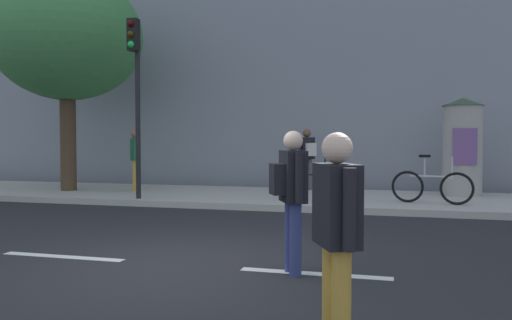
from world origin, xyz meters
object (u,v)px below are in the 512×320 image
bicycle_leaning (308,184)px  bicycle_upright (432,186)px  poster_column (462,146)px  pedestrian_with_backpack (337,228)px  traffic_light (135,79)px  pedestrian_tallest (291,189)px  pedestrian_in_light_jacket (135,155)px  street_tree (67,37)px  pedestrian_with_bag (307,154)px

bicycle_leaning → bicycle_upright: same height
poster_column → bicycle_leaning: 4.24m
poster_column → pedestrian_with_backpack: 10.60m
bicycle_leaning → pedestrian_with_backpack: bearing=-79.3°
pedestrian_with_backpack → bicycle_leaning: pedestrian_with_backpack is taller
bicycle_upright → bicycle_leaning: bearing=-177.5°
traffic_light → pedestrian_with_backpack: size_ratio=2.61×
pedestrian_tallest → pedestrian_in_light_jacket: (-5.78, 7.02, 0.15)m
pedestrian_in_light_jacket → poster_column: bearing=7.4°
pedestrian_in_light_jacket → street_tree: bearing=-171.5°
poster_column → pedestrian_with_bag: poster_column is taller
street_tree → traffic_light: bearing=-26.5°
bicycle_upright → pedestrian_in_light_jacket: bearing=173.8°
traffic_light → poster_column: traffic_light is taller
poster_column → pedestrian_with_bag: (-4.03, 0.38, -0.23)m
traffic_light → street_tree: street_tree is taller
traffic_light → street_tree: bearing=153.5°
traffic_light → poster_column: bearing=20.3°
traffic_light → pedestrian_with_backpack: traffic_light is taller
pedestrian_with_backpack → bicycle_upright: 8.54m
bicycle_upright → poster_column: bearing=66.6°
pedestrian_tallest → street_tree: bearing=138.8°
traffic_light → bicycle_upright: traffic_light is taller
poster_column → pedestrian_with_backpack: (-2.02, -10.40, -0.45)m
poster_column → pedestrian_in_light_jacket: bearing=-172.6°
pedestrian_tallest → bicycle_upright: bearing=72.5°
street_tree → pedestrian_in_light_jacket: 3.79m
bicycle_leaning → street_tree: bearing=174.5°
traffic_light → bicycle_leaning: (4.04, 0.75, -2.49)m
pedestrian_tallest → bicycle_leaning: size_ratio=0.98×
poster_column → bicycle_leaning: bearing=-150.0°
pedestrian_tallest → pedestrian_in_light_jacket: 9.10m
street_tree → bicycle_upright: size_ratio=3.47×
pedestrian_tallest → pedestrian_with_bag: size_ratio=0.98×
pedestrian_tallest → pedestrian_with_backpack: pedestrian_tallest is taller
street_tree → pedestrian_tallest: (7.70, -6.74, -3.41)m
pedestrian_in_light_jacket → pedestrian_with_bag: bearing=18.2°
bicycle_leaning → bicycle_upright: 2.75m
poster_column → pedestrian_with_bag: bearing=174.7°
pedestrian_with_backpack → traffic_light: bearing=126.6°
pedestrian_in_light_jacket → bicycle_leaning: size_ratio=0.98×
traffic_light → pedestrian_in_light_jacket: 2.70m
bicycle_leaning → bicycle_upright: bearing=2.5°
traffic_light → pedestrian_tallest: 7.47m
pedestrian_with_backpack → pedestrian_in_light_jacket: bearing=125.2°
poster_column → bicycle_upright: bearing=-113.4°
pedestrian_with_bag → bicycle_leaning: (0.44, -2.45, -0.64)m
pedestrian_tallest → traffic_light: bearing=132.3°
poster_column → pedestrian_in_light_jacket: (-8.58, -1.12, -0.25)m
poster_column → street_tree: street_tree is taller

